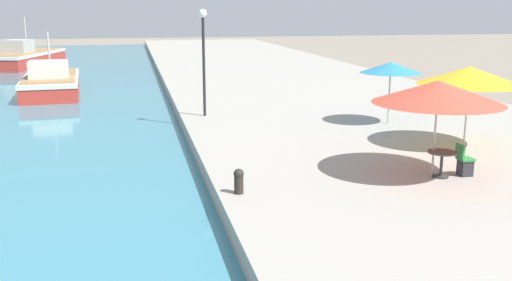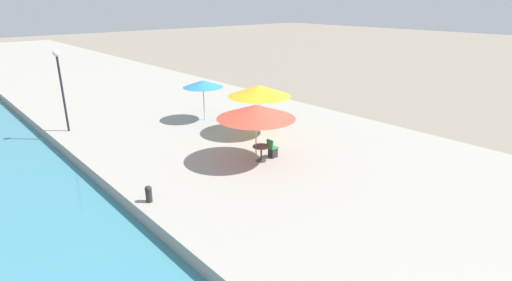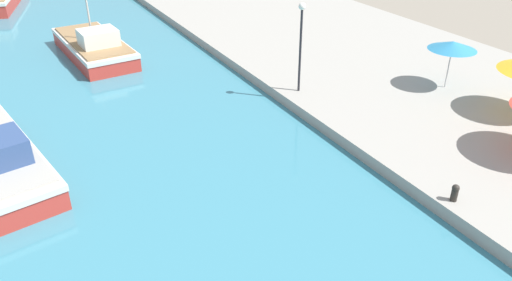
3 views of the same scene
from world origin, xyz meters
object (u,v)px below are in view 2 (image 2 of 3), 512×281
cafe_chair_left (272,151)px  cafe_table (261,150)px  cafe_umbrella_pink (256,111)px  cafe_umbrella_white (259,91)px  cafe_umbrella_striped (203,84)px  lamppost (60,77)px  mooring_bollard (149,193)px

cafe_chair_left → cafe_table: bearing=-90.0°
cafe_chair_left → cafe_umbrella_pink: bearing=-102.2°
cafe_umbrella_white → cafe_umbrella_striped: cafe_umbrella_white is taller
cafe_umbrella_pink → cafe_umbrella_striped: size_ratio=1.43×
cafe_umbrella_pink → lamppost: (-5.11, 10.43, 0.71)m
cafe_umbrella_pink → mooring_bollard: size_ratio=5.47×
cafe_table → mooring_bollard: (-5.78, -0.21, -0.18)m
cafe_umbrella_white → lamppost: 10.92m
lamppost → cafe_table: bearing=-63.6°
cafe_umbrella_striped → cafe_umbrella_pink: bearing=-105.5°
cafe_umbrella_striped → lamppost: lamppost is taller
cafe_umbrella_pink → cafe_umbrella_white: 4.11m
cafe_umbrella_pink → cafe_umbrella_striped: bearing=74.5°
cafe_umbrella_striped → cafe_table: bearing=-104.0°
lamppost → cafe_umbrella_white: bearing=-43.2°
cafe_chair_left → lamppost: size_ratio=0.20×
cafe_umbrella_pink → cafe_table: size_ratio=4.47×
cafe_umbrella_pink → cafe_chair_left: (0.88, -0.18, -2.05)m
lamppost → cafe_chair_left: bearing=-60.6°
cafe_umbrella_striped → lamppost: bearing=155.1°
lamppost → cafe_umbrella_striped: bearing=-24.9°
cafe_umbrella_pink → lamppost: size_ratio=0.78×
cafe_umbrella_white → cafe_chair_left: size_ratio=3.79×
mooring_bollard → lamppost: 11.18m
cafe_umbrella_white → cafe_chair_left: bearing=-121.8°
cafe_umbrella_pink → cafe_chair_left: size_ratio=3.93×
cafe_umbrella_striped → mooring_bollard: size_ratio=3.82×
cafe_umbrella_striped → cafe_table: (-1.82, -7.32, -1.74)m
cafe_umbrella_white → cafe_table: (-2.68, -3.16, -1.88)m
cafe_umbrella_pink → cafe_chair_left: cafe_umbrella_pink is taller
cafe_umbrella_pink → lamppost: lamppost is taller
cafe_table → cafe_chair_left: bearing=0.4°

